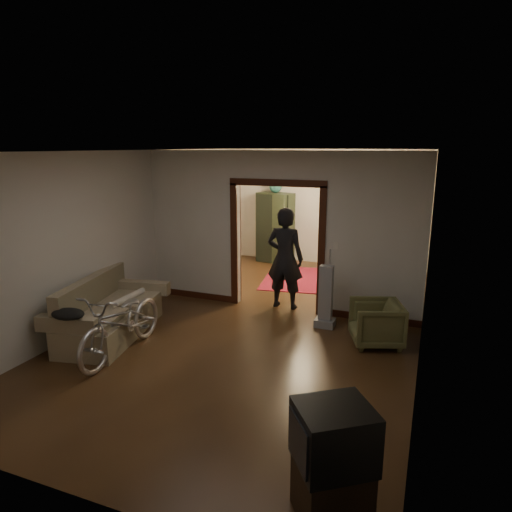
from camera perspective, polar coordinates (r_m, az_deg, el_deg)
The scene contains 24 objects.
floor at distance 7.74m, azimuth 0.82°, elevation -8.18°, with size 5.00×8.50×0.01m, color #321E10.
ceiling at distance 7.18m, azimuth 0.90°, elevation 13.04°, with size 5.00×8.50×0.01m, color white.
wall_back at distance 11.36m, azimuth 8.46°, elevation 6.02°, with size 5.00×0.02×2.80m, color beige.
wall_left at distance 8.52m, azimuth -15.10°, elevation 3.20°, with size 0.02×8.50×2.80m, color beige.
wall_right at distance 6.89m, azimuth 20.72°, elevation 0.37°, with size 0.02×8.50×2.80m, color beige.
partition_wall at distance 8.03m, azimuth 2.74°, elevation 3.03°, with size 5.00×0.14×2.80m, color beige.
door_casing at distance 8.09m, azimuth 2.72°, elevation 0.94°, with size 1.74×0.20×2.32m, color black.
far_window at distance 11.17m, azimuth 11.96°, elevation 6.52°, with size 0.98×0.06×1.28m, color black.
chandelier at distance 9.58m, azimuth 6.23°, elevation 10.41°, with size 0.24×0.24×0.24m, color #FFE0A5.
light_switch at distance 7.72m, azimuth 9.95°, elevation 1.28°, with size 0.08×0.01×0.12m, color silver.
sofa at distance 7.39m, azimuth -17.72°, elevation -6.20°, with size 0.88×1.95×0.90m, color #7A6F51.
rolled_paper at distance 7.52m, azimuth -15.74°, elevation -5.05°, with size 0.10×0.10×0.81m, color beige.
jacket at distance 6.65m, azimuth -22.45°, elevation -6.72°, with size 0.47×0.35×0.14m, color black.
bicycle at distance 6.69m, azimuth -16.37°, elevation -7.91°, with size 0.64×1.83×0.96m, color silver.
armchair at distance 7.02m, azimuth 14.78°, elevation -8.13°, with size 0.70×0.72×0.65m, color brown.
tv_stand at distance 4.07m, azimuth 9.42°, elevation -26.96°, with size 0.52×0.48×0.48m, color black.
crt_tv at distance 3.77m, azimuth 9.72°, elevation -21.31°, with size 0.56×0.50×0.48m, color black.
vacuum at distance 7.44m, azimuth 8.71°, elevation -5.01°, with size 0.32×0.25×1.03m, color gray.
person at distance 8.15m, azimuth 3.65°, elevation -0.29°, with size 0.67×0.44×1.83m, color black.
oriental_rug at distance 10.14m, azimuth 5.40°, elevation -2.86°, with size 1.50×1.96×0.01m, color maroon.
locker at distance 11.47m, azimuth 2.41°, elevation 3.56°, with size 0.87×0.48×1.74m, color #28341F.
globe at distance 11.33m, azimuth 2.46°, elevation 8.89°, with size 0.31×0.31×0.31m, color #1E5972.
desk at distance 10.92m, azimuth 12.51°, elevation 0.21°, with size 1.09×0.61×0.80m, color black.
desk_chair at distance 10.44m, azimuth 10.70°, elevation 0.10°, with size 0.42×0.42×0.95m, color black.
Camera 1 is at (2.52, -6.73, 2.87)m, focal length 32.00 mm.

